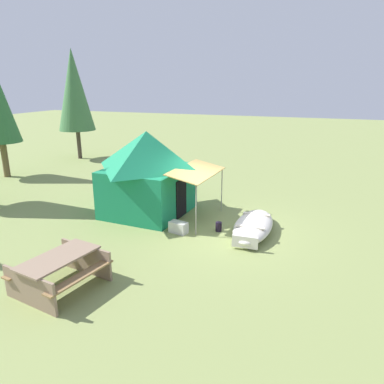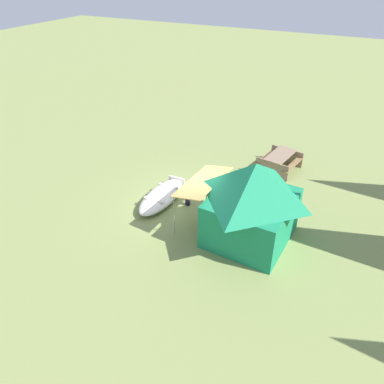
{
  "view_description": "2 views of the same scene",
  "coord_description": "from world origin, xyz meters",
  "px_view_note": "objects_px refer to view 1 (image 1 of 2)",
  "views": [
    {
      "loc": [
        -10.2,
        -3.02,
        4.4
      ],
      "look_at": [
        0.54,
        0.93,
        0.95
      ],
      "focal_mm": 34.05,
      "sensor_mm": 36.0,
      "label": 1
    },
    {
      "loc": [
        10.39,
        5.32,
        8.2
      ],
      "look_at": [
        0.39,
        0.27,
        1.02
      ],
      "focal_mm": 34.76,
      "sensor_mm": 36.0,
      "label": 2
    }
  ],
  "objects_px": {
    "picnic_table": "(59,268)",
    "pine_tree_back_right": "(74,90)",
    "beached_rowboat": "(253,226)",
    "cooler_box": "(178,227)",
    "fuel_can": "(219,227)",
    "canvas_cabin_tent": "(148,171)"
  },
  "relations": [
    {
      "from": "canvas_cabin_tent",
      "to": "picnic_table",
      "type": "distance_m",
      "value": 5.23
    },
    {
      "from": "cooler_box",
      "to": "canvas_cabin_tent",
      "type": "bearing_deg",
      "value": 51.45
    },
    {
      "from": "picnic_table",
      "to": "fuel_can",
      "type": "height_order",
      "value": "picnic_table"
    },
    {
      "from": "canvas_cabin_tent",
      "to": "cooler_box",
      "type": "bearing_deg",
      "value": -128.55
    },
    {
      "from": "picnic_table",
      "to": "cooler_box",
      "type": "bearing_deg",
      "value": -18.46
    },
    {
      "from": "canvas_cabin_tent",
      "to": "pine_tree_back_right",
      "type": "distance_m",
      "value": 11.18
    },
    {
      "from": "picnic_table",
      "to": "cooler_box",
      "type": "height_order",
      "value": "picnic_table"
    },
    {
      "from": "beached_rowboat",
      "to": "cooler_box",
      "type": "bearing_deg",
      "value": 109.86
    },
    {
      "from": "cooler_box",
      "to": "fuel_can",
      "type": "relative_size",
      "value": 1.9
    },
    {
      "from": "canvas_cabin_tent",
      "to": "fuel_can",
      "type": "relative_size",
      "value": 13.48
    },
    {
      "from": "beached_rowboat",
      "to": "pine_tree_back_right",
      "type": "height_order",
      "value": "pine_tree_back_right"
    },
    {
      "from": "beached_rowboat",
      "to": "picnic_table",
      "type": "height_order",
      "value": "picnic_table"
    },
    {
      "from": "beached_rowboat",
      "to": "fuel_can",
      "type": "bearing_deg",
      "value": 102.78
    },
    {
      "from": "picnic_table",
      "to": "pine_tree_back_right",
      "type": "distance_m",
      "value": 15.39
    },
    {
      "from": "picnic_table",
      "to": "fuel_can",
      "type": "bearing_deg",
      "value": -28.79
    },
    {
      "from": "beached_rowboat",
      "to": "picnic_table",
      "type": "bearing_deg",
      "value": 143.29
    },
    {
      "from": "fuel_can",
      "to": "pine_tree_back_right",
      "type": "height_order",
      "value": "pine_tree_back_right"
    },
    {
      "from": "beached_rowboat",
      "to": "cooler_box",
      "type": "height_order",
      "value": "beached_rowboat"
    },
    {
      "from": "picnic_table",
      "to": "pine_tree_back_right",
      "type": "xyz_separation_m",
      "value": [
        12.26,
        8.62,
        3.48
      ]
    },
    {
      "from": "canvas_cabin_tent",
      "to": "pine_tree_back_right",
      "type": "bearing_deg",
      "value": 49.04
    },
    {
      "from": "picnic_table",
      "to": "pine_tree_back_right",
      "type": "height_order",
      "value": "pine_tree_back_right"
    },
    {
      "from": "cooler_box",
      "to": "fuel_can",
      "type": "bearing_deg",
      "value": -64.16
    }
  ]
}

